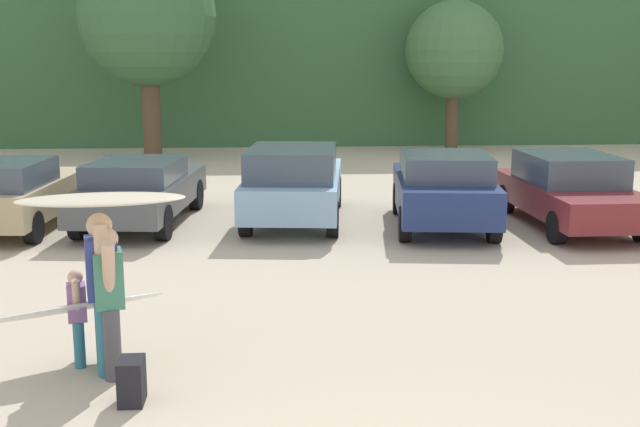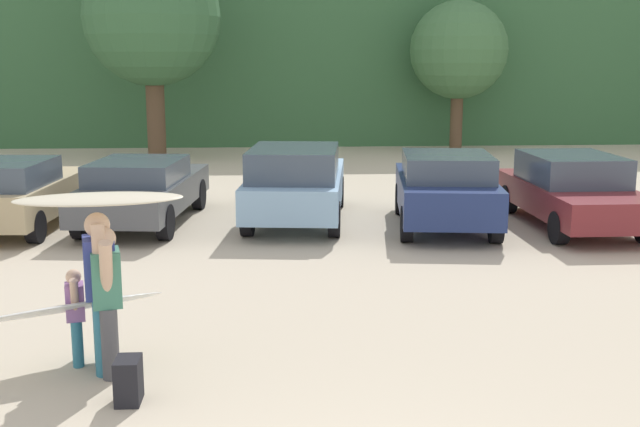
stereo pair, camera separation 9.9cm
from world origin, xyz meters
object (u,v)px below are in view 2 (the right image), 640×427
(parked_car_maroon, at_px, (572,190))
(surfboard_cream, at_px, (99,199))
(person_child, at_px, (76,311))
(person_companion, at_px, (107,292))
(parked_car_navy, at_px, (445,188))
(backpack_dropped, at_px, (128,380))
(parked_car_dark_gray, at_px, (143,189))
(surfboard_white, at_px, (71,308))
(person_adult, at_px, (100,282))
(parked_car_tan, at_px, (13,192))
(parked_car_sky_blue, at_px, (296,182))

(parked_car_maroon, distance_m, surfboard_cream, 10.52)
(person_child, relative_size, person_companion, 0.67)
(parked_car_navy, bearing_deg, person_child, 147.46)
(surfboard_cream, bearing_deg, person_child, -37.87)
(person_child, xyz_separation_m, backpack_dropped, (0.73, -1.05, -0.38))
(backpack_dropped, bearing_deg, person_companion, 113.54)
(parked_car_navy, distance_m, surfboard_cream, 8.77)
(parked_car_dark_gray, relative_size, surfboard_white, 2.28)
(surfboard_cream, relative_size, backpack_dropped, 3.95)
(person_adult, bearing_deg, person_child, -44.42)
(parked_car_navy, distance_m, person_child, 8.76)
(parked_car_tan, relative_size, surfboard_white, 1.96)
(person_child, height_order, surfboard_cream, surfboard_cream)
(person_adult, bearing_deg, surfboard_white, -40.00)
(parked_car_maroon, bearing_deg, person_adult, 131.45)
(person_adult, relative_size, person_companion, 1.08)
(parked_car_dark_gray, bearing_deg, person_companion, -167.30)
(person_child, relative_size, backpack_dropped, 2.39)
(person_companion, height_order, backpack_dropped, person_companion)
(parked_car_sky_blue, distance_m, backpack_dropped, 8.81)
(parked_car_maroon, xyz_separation_m, backpack_dropped, (-7.38, -7.84, -0.51))
(parked_car_navy, distance_m, person_companion, 8.75)
(surfboard_cream, relative_size, surfboard_white, 0.84)
(surfboard_cream, bearing_deg, surfboard_white, -33.85)
(surfboard_white, bearing_deg, parked_car_dark_gray, -115.24)
(person_child, bearing_deg, parked_car_tan, -81.71)
(parked_car_tan, height_order, surfboard_cream, surfboard_cream)
(person_companion, xyz_separation_m, surfboard_cream, (-0.05, 0.09, 0.98))
(surfboard_cream, bearing_deg, parked_car_dark_gray, -90.74)
(parked_car_dark_gray, height_order, parked_car_maroon, parked_car_maroon)
(parked_car_tan, xyz_separation_m, person_adult, (3.22, -7.34, 0.24))
(surfboard_cream, bearing_deg, parked_car_tan, -72.88)
(surfboard_cream, bearing_deg, person_companion, 112.17)
(parked_car_tan, xyz_separation_m, person_child, (2.89, -7.14, -0.14))
(surfboard_cream, xyz_separation_m, surfboard_white, (-0.41, 0.21, -1.23))
(parked_car_navy, bearing_deg, parked_car_sky_blue, 82.13)
(parked_car_tan, distance_m, backpack_dropped, 8.97)
(parked_car_navy, bearing_deg, person_companion, 150.86)
(parked_car_navy, xyz_separation_m, person_adult, (-5.23, -6.96, 0.18))
(person_child, height_order, surfboard_white, person_child)
(parked_car_tan, bearing_deg, parked_car_navy, -88.64)
(person_companion, relative_size, backpack_dropped, 3.57)
(person_adult, relative_size, surfboard_cream, 0.98)
(person_adult, bearing_deg, parked_car_navy, -140.68)
(person_child, height_order, backpack_dropped, person_child)
(parked_car_sky_blue, bearing_deg, backpack_dropped, 173.76)
(backpack_dropped, bearing_deg, person_child, 125.06)
(parked_car_navy, distance_m, backpack_dropped, 9.20)
(parked_car_tan, distance_m, person_adult, 8.01)
(person_adult, bearing_deg, parked_car_sky_blue, -120.49)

